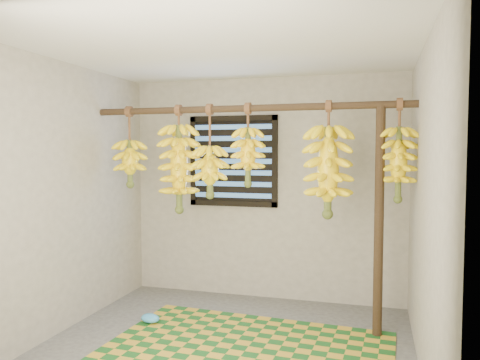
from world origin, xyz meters
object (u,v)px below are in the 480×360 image
(banana_bunch_f, at_px, (398,164))
(support_post, at_px, (379,222))
(woven_mat, at_px, (240,357))
(banana_bunch_b, at_px, (179,169))
(banana_bunch_e, at_px, (328,172))
(banana_bunch_c, at_px, (210,171))
(banana_bunch_a, at_px, (130,163))
(plastic_bag, at_px, (150,318))
(banana_bunch_d, at_px, (248,157))

(banana_bunch_f, bearing_deg, support_post, 180.00)
(woven_mat, height_order, banana_bunch_f, banana_bunch_f)
(banana_bunch_b, relative_size, banana_bunch_e, 1.01)
(support_post, height_order, banana_bunch_c, banana_bunch_c)
(support_post, relative_size, banana_bunch_e, 1.96)
(woven_mat, relative_size, banana_bunch_a, 2.87)
(support_post, xyz_separation_m, banana_bunch_e, (-0.44, 0.00, 0.43))
(banana_bunch_a, xyz_separation_m, banana_bunch_f, (2.53, -0.00, 0.01))
(plastic_bag, xyz_separation_m, banana_bunch_c, (0.49, 0.29, 1.37))
(banana_bunch_d, bearing_deg, banana_bunch_f, 0.00)
(woven_mat, xyz_separation_m, banana_bunch_f, (1.17, 0.75, 1.49))
(support_post, relative_size, woven_mat, 0.88)
(banana_bunch_a, bearing_deg, plastic_bag, -39.17)
(banana_bunch_d, xyz_separation_m, banana_bunch_f, (1.32, 0.00, -0.06))
(banana_bunch_f, bearing_deg, woven_mat, -147.44)
(support_post, distance_m, woven_mat, 1.61)
(banana_bunch_b, bearing_deg, support_post, 0.00)
(banana_bunch_b, bearing_deg, plastic_bag, -121.79)
(support_post, distance_m, banana_bunch_c, 1.60)
(banana_bunch_a, bearing_deg, banana_bunch_e, -0.00)
(banana_bunch_e, bearing_deg, banana_bunch_f, 0.00)
(banana_bunch_d, height_order, banana_bunch_f, same)
(woven_mat, bearing_deg, banana_bunch_c, 124.63)
(banana_bunch_e, bearing_deg, banana_bunch_b, 180.00)
(banana_bunch_c, distance_m, banana_bunch_d, 0.40)
(banana_bunch_b, xyz_separation_m, banana_bunch_c, (0.32, -0.00, -0.02))
(plastic_bag, height_order, banana_bunch_e, banana_bunch_e)
(support_post, relative_size, banana_bunch_a, 2.52)
(plastic_bag, bearing_deg, banana_bunch_d, 18.31)
(banana_bunch_a, xyz_separation_m, banana_bunch_e, (1.95, -0.00, -0.06))
(banana_bunch_c, xyz_separation_m, banana_bunch_f, (1.69, 0.00, 0.08))
(banana_bunch_a, distance_m, banana_bunch_e, 1.95)
(plastic_bag, distance_m, banana_bunch_b, 1.43)
(woven_mat, distance_m, banana_bunch_a, 2.15)
(banana_bunch_c, bearing_deg, banana_bunch_d, 0.00)
(banana_bunch_e, bearing_deg, banana_bunch_a, 180.00)
(banana_bunch_f, bearing_deg, banana_bunch_b, 180.00)
(plastic_bag, bearing_deg, support_post, 8.02)
(banana_bunch_d, bearing_deg, banana_bunch_a, 180.00)
(plastic_bag, distance_m, banana_bunch_e, 2.13)
(banana_bunch_a, relative_size, banana_bunch_d, 1.04)
(plastic_bag, xyz_separation_m, banana_bunch_f, (2.18, 0.29, 1.45))
(plastic_bag, distance_m, banana_bunch_d, 1.76)
(banana_bunch_b, bearing_deg, banana_bunch_e, 0.00)
(woven_mat, xyz_separation_m, banana_bunch_c, (-0.52, 0.75, 1.41))
(plastic_bag, bearing_deg, banana_bunch_c, 30.14)
(banana_bunch_b, bearing_deg, woven_mat, -41.95)
(banana_bunch_c, bearing_deg, support_post, 0.00)
(banana_bunch_c, bearing_deg, banana_bunch_e, 0.00)
(support_post, xyz_separation_m, banana_bunch_b, (-1.86, 0.00, 0.44))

